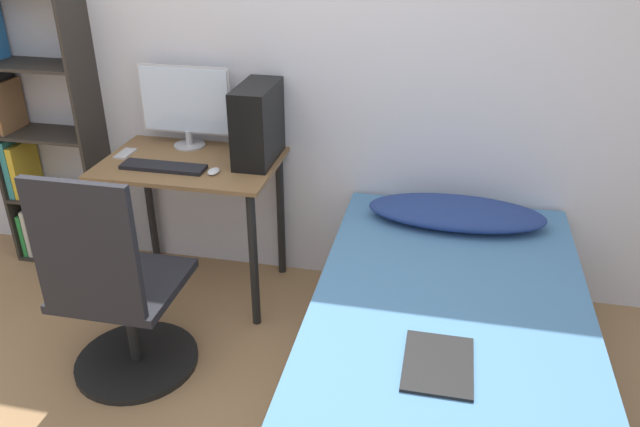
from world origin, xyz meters
TOP-DOWN VIEW (x-y plane):
  - wall_back at (0.00, 1.51)m, footprint 8.00×0.05m
  - desk at (-0.37, 1.18)m, footprint 0.91×0.61m
  - bookshelf at (-1.38, 1.35)m, footprint 0.58×0.27m
  - office_chair at (-0.43, 0.43)m, footprint 0.57×0.57m
  - bed at (1.00, 0.48)m, footprint 1.14×2.02m
  - pillow at (1.00, 1.23)m, footprint 0.87×0.36m
  - magazine at (0.96, 0.14)m, footprint 0.24×0.32m
  - monitor at (-0.46, 1.39)m, footprint 0.51×0.17m
  - keyboard at (-0.46, 1.06)m, footprint 0.43×0.11m
  - pc_tower at (-0.02, 1.28)m, footprint 0.18×0.38m
  - mouse at (-0.19, 1.06)m, footprint 0.06×0.09m
  - phone at (-0.74, 1.20)m, footprint 0.07×0.14m

SIDE VIEW (x-z plane):
  - bed at x=1.00m, z-range 0.00..0.54m
  - office_chair at x=-0.43m, z-range -0.13..0.92m
  - magazine at x=0.96m, z-range 0.54..0.56m
  - pillow at x=1.00m, z-range 0.54..0.65m
  - desk at x=-0.37m, z-range 0.25..1.02m
  - bookshelf at x=-1.38m, z-range -0.02..1.57m
  - phone at x=-0.74m, z-range 0.77..0.78m
  - keyboard at x=-0.46m, z-range 0.77..0.79m
  - mouse at x=-0.19m, z-range 0.77..0.79m
  - pc_tower at x=-0.02m, z-range 0.77..1.17m
  - monitor at x=-0.46m, z-range 0.79..1.23m
  - wall_back at x=0.00m, z-range 0.00..2.50m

